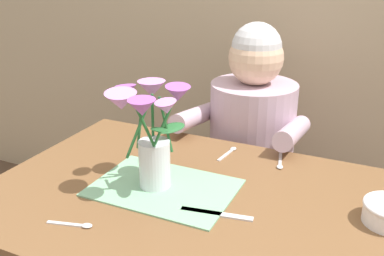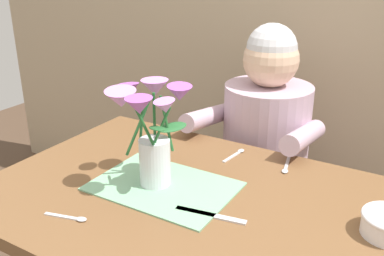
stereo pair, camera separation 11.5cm
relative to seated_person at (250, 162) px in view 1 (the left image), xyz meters
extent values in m
cube|color=brown|center=(0.04, -0.62, 0.16)|extent=(1.20, 0.80, 0.04)
cylinder|color=brown|center=(-0.50, -0.28, -0.21)|extent=(0.06, 0.06, 0.70)
cylinder|color=#4C4C56|center=(0.00, 0.00, -0.36)|extent=(0.30, 0.30, 0.40)
cylinder|color=#BC9EB2|center=(0.00, 0.00, 0.09)|extent=(0.34, 0.34, 0.50)
sphere|color=#DBB293|center=(0.00, 0.00, 0.44)|extent=(0.21, 0.21, 0.21)
sphere|color=silver|center=(0.00, 0.00, 0.48)|extent=(0.19, 0.19, 0.19)
cylinder|color=#BC9EB2|center=(-0.19, -0.14, 0.22)|extent=(0.07, 0.33, 0.12)
cylinder|color=#BC9EB2|center=(0.19, -0.14, 0.22)|extent=(0.07, 0.33, 0.12)
cube|color=#7AB289|center=(-0.07, -0.62, 0.18)|extent=(0.40, 0.28, 0.00)
cylinder|color=silver|center=(-0.10, -0.62, 0.25)|extent=(0.09, 0.09, 0.14)
cylinder|color=#23602D|center=(-0.07, -0.62, 0.35)|extent=(0.06, 0.04, 0.14)
cone|color=#CC7FDB|center=(-0.05, -0.63, 0.43)|extent=(0.08, 0.08, 0.04)
sphere|color=#E5D14C|center=(-0.05, -0.63, 0.44)|extent=(0.02, 0.02, 0.02)
cylinder|color=#23602D|center=(-0.08, -0.58, 0.36)|extent=(0.04, 0.02, 0.16)
cone|color=#A351B7|center=(-0.06, -0.54, 0.44)|extent=(0.10, 0.10, 0.05)
sphere|color=#E5D14C|center=(-0.06, -0.54, 0.45)|extent=(0.02, 0.02, 0.02)
cylinder|color=#23602D|center=(-0.12, -0.58, 0.36)|extent=(0.02, 0.02, 0.17)
cone|color=#CC7FDB|center=(-0.14, -0.55, 0.45)|extent=(0.09, 0.09, 0.05)
sphere|color=#E5D14C|center=(-0.14, -0.55, 0.45)|extent=(0.02, 0.02, 0.02)
cylinder|color=#23602D|center=(-0.14, -0.61, 0.36)|extent=(0.05, 0.03, 0.17)
cone|color=#A351B7|center=(-0.19, -0.60, 0.45)|extent=(0.08, 0.08, 0.04)
sphere|color=#E5D14C|center=(-0.19, -0.60, 0.45)|extent=(0.02, 0.02, 0.02)
cylinder|color=#23602D|center=(-0.12, -0.65, 0.36)|extent=(0.06, 0.06, 0.16)
cone|color=#CC7FDB|center=(-0.15, -0.68, 0.45)|extent=(0.12, 0.12, 0.06)
sphere|color=#E5D14C|center=(-0.15, -0.68, 0.45)|extent=(0.02, 0.02, 0.02)
cylinder|color=#23602D|center=(-0.09, -0.66, 0.36)|extent=(0.04, 0.06, 0.16)
cone|color=#A351B7|center=(-0.08, -0.70, 0.45)|extent=(0.08, 0.08, 0.05)
sphere|color=#E5D14C|center=(-0.08, -0.70, 0.45)|extent=(0.02, 0.02, 0.02)
ellipsoid|color=#23602D|center=(-0.05, -0.66, 0.38)|extent=(0.09, 0.09, 0.03)
ellipsoid|color=#23602D|center=(-0.07, -0.57, 0.35)|extent=(0.08, 0.10, 0.02)
cube|color=silver|center=(0.12, -0.68, 0.18)|extent=(0.19, 0.05, 0.00)
cube|color=silver|center=(-0.20, -0.88, 0.18)|extent=(0.10, 0.04, 0.00)
ellipsoid|color=silver|center=(-0.15, -0.86, 0.18)|extent=(0.03, 0.03, 0.01)
cube|color=silver|center=(0.01, -0.34, 0.18)|extent=(0.02, 0.10, 0.00)
ellipsoid|color=silver|center=(0.02, -0.28, 0.18)|extent=(0.02, 0.03, 0.01)
cube|color=silver|center=(0.19, -0.29, 0.18)|extent=(0.03, 0.10, 0.00)
ellipsoid|color=silver|center=(0.20, -0.35, 0.18)|extent=(0.03, 0.03, 0.01)
camera|label=1|loc=(0.47, -1.57, 0.80)|focal=40.62mm
camera|label=2|loc=(0.57, -1.52, 0.80)|focal=40.62mm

